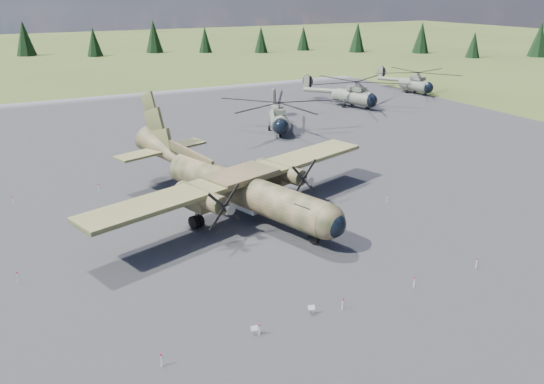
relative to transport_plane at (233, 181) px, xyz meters
name	(u,v)px	position (x,y,z in m)	size (l,w,h in m)	color
ground	(232,236)	(-2.34, -4.99, -2.94)	(500.00, 500.00, 0.00)	#57612B
apron	(192,198)	(-2.34, 5.01, -2.94)	(120.00, 120.00, 0.04)	slate
transport_plane	(233,181)	(0.00, 0.00, 0.00)	(30.55, 27.22, 10.23)	#333B20
helicopter_near	(279,110)	(17.58, 24.05, 0.32)	(23.74, 23.74, 4.60)	slate
helicopter_mid	(354,89)	(37.47, 33.41, 0.38)	(23.45, 23.69, 4.68)	slate
helicopter_far	(416,78)	(56.34, 38.85, 0.14)	(18.50, 20.86, 4.34)	slate
info_placard_left	(254,329)	(-6.60, -18.29, -2.50)	(0.45, 0.25, 0.66)	gray
info_placard_right	(311,308)	(-2.40, -17.98, -2.49)	(0.47, 0.31, 0.68)	gray
barrier_fence	(227,232)	(-2.80, -5.07, -2.43)	(33.12, 29.62, 0.85)	white
treeline	(90,178)	(-12.34, 1.28, 1.88)	(314.65, 304.41, 10.97)	black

